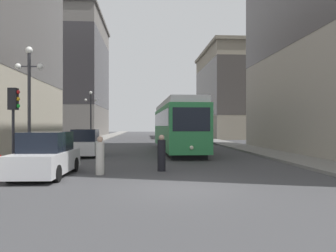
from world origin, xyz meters
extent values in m
plane|color=#424244|center=(0.00, 0.00, 0.00)|extent=(200.00, 200.00, 0.00)
cube|color=gray|center=(-7.85, 40.00, 0.07)|extent=(2.68, 120.00, 0.15)
cube|color=gray|center=(7.85, 40.00, 0.07)|extent=(2.68, 120.00, 0.15)
cube|color=black|center=(1.38, 15.77, 0.17)|extent=(2.51, 13.77, 0.35)
cube|color=#2D8447|center=(1.38, 15.77, 1.90)|extent=(2.92, 14.97, 3.10)
cube|color=black|center=(1.38, 15.77, 2.60)|extent=(2.94, 14.37, 1.08)
cube|color=silver|center=(1.38, 15.77, 3.67)|extent=(2.71, 14.67, 0.44)
cube|color=black|center=(1.55, 8.34, 2.44)|extent=(2.21, 0.13, 1.40)
sphere|color=#F2EACC|center=(1.55, 8.27, 0.80)|extent=(0.24, 0.24, 0.24)
cube|color=black|center=(4.80, 30.83, 0.17)|extent=(2.54, 10.50, 0.35)
cube|color=#334C8C|center=(4.80, 30.83, 1.90)|extent=(2.95, 11.42, 3.10)
cube|color=black|center=(4.80, 30.83, 2.44)|extent=(2.97, 10.97, 1.30)
cube|color=black|center=(4.99, 25.19, 2.21)|extent=(2.31, 0.16, 1.71)
cylinder|color=black|center=(-6.03, 10.79, 0.32)|extent=(0.19, 0.64, 0.64)
cylinder|color=black|center=(-6.09, 13.50, 0.32)|extent=(0.19, 0.64, 0.64)
cylinder|color=black|center=(-4.32, 10.83, 0.32)|extent=(0.19, 0.64, 0.64)
cylinder|color=black|center=(-4.38, 13.54, 0.32)|extent=(0.19, 0.64, 0.64)
cube|color=silver|center=(-5.20, 12.17, 0.60)|extent=(1.90, 4.41, 0.84)
cube|color=black|center=(-5.21, 12.27, 1.42)|extent=(1.64, 2.44, 0.80)
cylinder|color=black|center=(-6.10, 1.63, 0.32)|extent=(0.20, 0.64, 0.64)
cylinder|color=black|center=(-6.02, 4.43, 0.32)|extent=(0.20, 0.64, 0.64)
cylinder|color=black|center=(-4.39, 1.58, 0.32)|extent=(0.20, 0.64, 0.64)
cylinder|color=black|center=(-4.31, 4.38, 0.32)|extent=(0.20, 0.64, 0.64)
cube|color=silver|center=(-5.20, 3.01, 0.60)|extent=(1.93, 4.57, 0.84)
cube|color=black|center=(-5.20, 3.12, 1.42)|extent=(1.66, 2.53, 0.80)
cylinder|color=beige|center=(-3.07, 3.39, 0.70)|extent=(0.37, 0.37, 1.39)
sphere|color=tan|center=(-3.07, 3.39, 1.51)|extent=(0.25, 0.25, 0.25)
cylinder|color=black|center=(-0.41, 4.28, 0.71)|extent=(0.37, 0.37, 1.42)
sphere|color=tan|center=(-0.41, 4.28, 1.54)|extent=(0.25, 0.25, 0.25)
cylinder|color=#232328|center=(-6.90, 4.07, 1.94)|extent=(0.12, 0.12, 3.57)
cube|color=black|center=(-6.90, 4.07, 3.25)|extent=(0.36, 0.36, 0.95)
sphere|color=red|center=(-6.70, 4.07, 3.55)|extent=(0.18, 0.18, 0.18)
sphere|color=gold|center=(-6.70, 4.07, 3.25)|extent=(0.18, 0.18, 0.18)
sphere|color=green|center=(-6.70, 4.07, 2.94)|extent=(0.18, 0.18, 0.18)
cylinder|color=#333338|center=(-7.10, 6.70, 2.98)|extent=(0.16, 0.16, 5.65)
sphere|color=white|center=(-7.10, 6.70, 5.96)|extent=(0.36, 0.36, 0.36)
sphere|color=white|center=(-7.65, 6.70, 5.12)|extent=(0.31, 0.31, 0.31)
sphere|color=white|center=(-6.55, 6.70, 5.12)|extent=(0.31, 0.31, 0.31)
cube|color=#333338|center=(-7.10, 6.70, 5.12)|extent=(1.10, 0.06, 0.06)
cylinder|color=#333338|center=(-7.10, 26.59, 2.85)|extent=(0.16, 0.16, 5.39)
sphere|color=white|center=(-7.10, 26.59, 5.71)|extent=(0.36, 0.36, 0.36)
sphere|color=white|center=(-7.65, 26.59, 4.90)|extent=(0.31, 0.31, 0.31)
sphere|color=white|center=(-6.55, 26.59, 4.90)|extent=(0.31, 0.31, 0.31)
cube|color=#333338|center=(-7.10, 26.59, 4.90)|extent=(1.10, 0.06, 0.06)
cube|color=slate|center=(-16.73, 54.37, 11.05)|extent=(15.09, 22.00, 22.10)
cube|color=#383538|center=(-16.73, 54.37, 12.15)|extent=(15.13, 22.04, 13.26)
cube|color=#5F5B56|center=(-16.73, 54.37, 22.35)|extent=(15.69, 22.60, 0.50)
cube|color=gray|center=(15.81, 45.41, 7.21)|extent=(13.24, 18.71, 14.41)
cube|color=#494440|center=(15.81, 45.41, 7.93)|extent=(13.28, 18.75, 8.65)
cube|color=gray|center=(15.81, 45.41, 14.66)|extent=(13.84, 19.31, 0.50)
camera|label=1|loc=(-1.20, -10.92, 2.09)|focal=35.69mm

